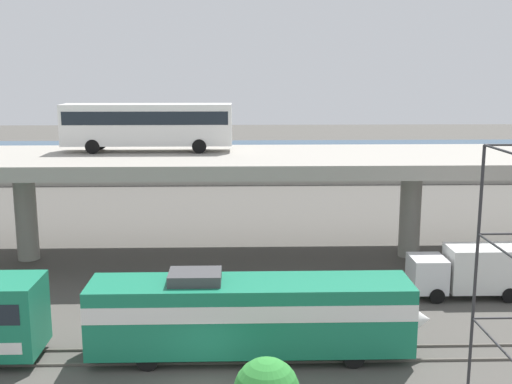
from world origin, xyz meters
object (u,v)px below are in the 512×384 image
(service_truck_east, at_px, (471,270))
(parked_car_3, at_px, (287,160))
(transit_bus_on_overpass, at_px, (148,123))
(parked_car_1, at_px, (339,156))
(parked_car_0, at_px, (15,160))
(parked_car_4, at_px, (259,157))
(parked_car_2, at_px, (35,163))
(train_locomotive, at_px, (266,312))

(service_truck_east, distance_m, parked_car_3, 43.50)
(transit_bus_on_overpass, bearing_deg, parked_car_1, 61.59)
(service_truck_east, height_order, parked_car_1, service_truck_east)
(service_truck_east, bearing_deg, parked_car_0, -46.27)
(transit_bus_on_overpass, distance_m, parked_car_1, 41.72)
(transit_bus_on_overpass, height_order, parked_car_1, transit_bus_on_overpass)
(parked_car_0, height_order, parked_car_3, same)
(service_truck_east, xyz_separation_m, parked_car_1, (-0.63, 46.17, 0.49))
(transit_bus_on_overpass, xyz_separation_m, parked_car_4, (9.07, 35.23, -7.39))
(service_truck_east, relative_size, parked_car_0, 1.63)
(parked_car_2, distance_m, parked_car_3, 30.51)
(transit_bus_on_overpass, bearing_deg, parked_car_2, 120.45)
(parked_car_1, distance_m, parked_car_4, 10.50)
(parked_car_1, height_order, parked_car_2, same)
(parked_car_0, relative_size, parked_car_1, 0.93)
(train_locomotive, distance_m, parked_car_1, 55.11)
(train_locomotive, bearing_deg, parked_car_3, 84.62)
(service_truck_east, distance_m, parked_car_4, 46.63)
(parked_car_0, bearing_deg, parked_car_4, 3.38)
(transit_bus_on_overpass, xyz_separation_m, parked_car_1, (19.54, 36.12, -7.38))
(parked_car_0, xyz_separation_m, parked_car_3, (33.90, -0.67, 0.00))
(train_locomotive, xyz_separation_m, parked_car_4, (1.36, 52.94, -0.06))
(parked_car_0, height_order, parked_car_2, same)
(service_truck_east, xyz_separation_m, parked_car_3, (-7.70, 42.81, 0.49))
(train_locomotive, distance_m, parked_car_0, 58.86)
(train_locomotive, relative_size, transit_bus_on_overpass, 1.32)
(service_truck_east, xyz_separation_m, parked_car_0, (-41.60, 43.48, 0.49))
(train_locomotive, xyz_separation_m, parked_car_1, (11.82, 53.83, -0.06))
(parked_car_1, bearing_deg, transit_bus_on_overpass, 61.59)
(transit_bus_on_overpass, relative_size, parked_car_0, 2.87)
(transit_bus_on_overpass, height_order, parked_car_3, transit_bus_on_overpass)
(transit_bus_on_overpass, bearing_deg, train_locomotive, -66.47)
(service_truck_east, height_order, parked_car_4, service_truck_east)
(parked_car_2, height_order, parked_car_4, same)
(service_truck_east, relative_size, parked_car_2, 1.53)
(service_truck_east, height_order, parked_car_2, service_truck_east)
(train_locomotive, xyz_separation_m, parked_car_3, (4.75, 50.47, -0.06))
(parked_car_1, distance_m, parked_car_3, 7.83)
(transit_bus_on_overpass, bearing_deg, parked_car_0, 122.67)
(parked_car_1, bearing_deg, parked_car_3, 25.42)
(parked_car_3, height_order, parked_car_4, same)
(transit_bus_on_overpass, xyz_separation_m, parked_car_0, (-21.44, 33.43, -7.39))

